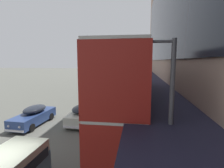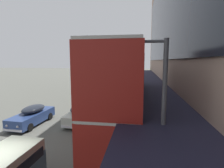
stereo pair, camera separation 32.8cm
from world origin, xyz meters
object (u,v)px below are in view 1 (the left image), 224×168
at_px(sedan_second_mid, 113,75).
at_px(sedan_trailing_near, 91,85).
at_px(sedan_oncoming_rear, 34,115).
at_px(transit_bus_kerbside_far, 130,83).
at_px(street_lamp, 165,112).
at_px(transit_bus_kerbside_front, 124,93).
at_px(sedan_oncoming_front, 100,97).
at_px(transit_bus_kerbside_rear, 133,75).
at_px(sedan_far_back, 123,75).
at_px(sedan_second_near, 108,77).
at_px(sedan_lead_mid, 82,114).

height_order(sedan_second_mid, sedan_trailing_near, sedan_trailing_near).
bearing_deg(sedan_second_mid, sedan_oncoming_rear, -90.42).
bearing_deg(sedan_second_mid, transit_bus_kerbside_far, -76.62).
height_order(transit_bus_kerbside_far, street_lamp, street_lamp).
bearing_deg(sedan_trailing_near, street_lamp, -69.27).
bearing_deg(transit_bus_kerbside_front, sedan_second_mid, 99.10).
xyz_separation_m(transit_bus_kerbside_far, sedan_oncoming_front, (-3.54, -7.27, -1.01)).
bearing_deg(street_lamp, transit_bus_kerbside_far, 95.76).
distance_m(transit_bus_kerbside_rear, sedan_trailing_near, 16.59).
bearing_deg(sedan_oncoming_front, sedan_oncoming_rear, -115.36).
relative_size(transit_bus_kerbside_far, sedan_far_back, 2.14).
bearing_deg(sedan_second_mid, sedan_far_back, -14.76).
relative_size(sedan_far_back, sedan_second_near, 0.91).
relative_size(transit_bus_kerbside_rear, transit_bus_kerbside_far, 1.12).
bearing_deg(sedan_oncoming_rear, street_lamp, -37.15).
distance_m(transit_bus_kerbside_rear, sedan_lead_mid, 33.08).
bearing_deg(transit_bus_kerbside_far, sedan_oncoming_front, -115.94).
xyz_separation_m(sedan_oncoming_rear, sedan_far_back, (3.74, 44.77, -0.02)).
distance_m(sedan_oncoming_rear, sedan_trailing_near, 19.29).
height_order(sedan_oncoming_rear, sedan_far_back, sedan_oncoming_rear).
xyz_separation_m(transit_bus_kerbside_rear, sedan_oncoming_rear, (-7.47, -33.90, -1.02)).
bearing_deg(sedan_second_near, street_lamp, -77.60).
height_order(sedan_far_back, sedan_trailing_near, sedan_far_back).
height_order(sedan_far_back, sedan_oncoming_front, same).
bearing_deg(transit_bus_kerbside_front, transit_bus_kerbside_far, 91.61).
bearing_deg(sedan_second_near, transit_bus_kerbside_front, -78.48).
bearing_deg(sedan_lead_mid, street_lamp, -55.54).
distance_m(transit_bus_kerbside_rear, transit_bus_kerbside_far, 18.30).
bearing_deg(sedan_oncoming_front, sedan_second_near, 98.04).
height_order(transit_bus_kerbside_front, sedan_far_back, transit_bus_kerbside_front).
xyz_separation_m(sedan_second_mid, sedan_oncoming_front, (3.62, -37.34, 0.05)).
relative_size(sedan_oncoming_front, street_lamp, 0.75).
xyz_separation_m(sedan_far_back, sedan_lead_mid, (0.27, -43.75, 0.02)).
bearing_deg(sedan_trailing_near, sedan_lead_mid, -76.72).
distance_m(transit_bus_kerbside_far, sedan_oncoming_front, 8.15).
relative_size(transit_bus_kerbside_front, sedan_oncoming_rear, 2.30).
bearing_deg(transit_bus_kerbside_far, transit_bus_kerbside_front, -88.39).
relative_size(sedan_lead_mid, street_lamp, 0.73).
distance_m(sedan_far_back, sedan_trailing_near, 25.81).
xyz_separation_m(transit_bus_kerbside_front, sedan_second_mid, (-7.65, 47.79, -2.67)).
distance_m(sedan_second_mid, sedan_second_near, 6.94).
distance_m(sedan_oncoming_front, street_lamp, 17.07).
height_order(transit_bus_kerbside_front, sedan_oncoming_front, transit_bus_kerbside_front).
xyz_separation_m(transit_bus_kerbside_far, sedan_oncoming_rear, (-7.49, -15.60, -0.99)).
distance_m(transit_bus_kerbside_front, sedan_second_mid, 48.47).
distance_m(transit_bus_kerbside_far, street_lamp, 23.23).
distance_m(sedan_second_mid, sedan_trailing_near, 26.39).
height_order(sedan_oncoming_rear, sedan_lead_mid, sedan_lead_mid).
xyz_separation_m(sedan_oncoming_front, street_lamp, (5.86, -15.76, 2.95)).
xyz_separation_m(transit_bus_kerbside_far, street_lamp, (2.32, -23.03, 1.94)).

